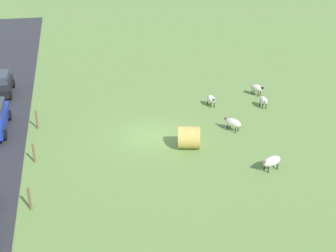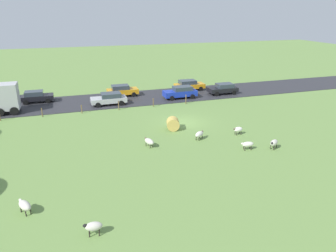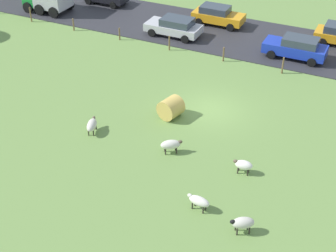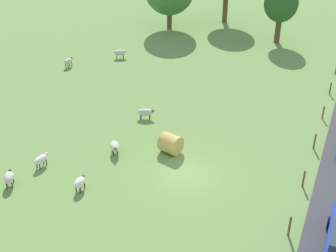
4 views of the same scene
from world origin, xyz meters
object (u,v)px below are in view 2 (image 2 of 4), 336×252
at_px(hay_bale_0, 173,124).
at_px(sheep_5, 199,134).
at_px(sheep_4, 25,205).
at_px(sheep_3, 93,226).
at_px(sheep_6, 149,141).
at_px(car_6, 181,92).
at_px(car_3, 36,96).
at_px(sheep_1, 248,144).
at_px(sheep_2, 238,130).
at_px(car_1, 109,98).
at_px(car_5, 122,90).
at_px(car_0, 189,85).
at_px(car_4, 223,88).
at_px(sheep_0, 274,143).
at_px(truck_0, 1,98).

bearing_deg(hay_bale_0, sheep_5, -154.67).
bearing_deg(hay_bale_0, sheep_4, 129.61).
height_order(sheep_3, sheep_4, sheep_4).
height_order(sheep_6, car_6, car_6).
relative_size(sheep_4, sheep_6, 0.94).
bearing_deg(car_3, sheep_5, -139.79).
bearing_deg(sheep_3, hay_bale_0, -33.42).
bearing_deg(car_6, sheep_1, 179.15).
bearing_deg(sheep_4, sheep_2, -68.03).
distance_m(sheep_3, car_1, 25.55).
bearing_deg(sheep_2, car_5, 24.69).
relative_size(sheep_1, car_1, 0.27).
relative_size(sheep_4, car_0, 0.28).
bearing_deg(sheep_4, sheep_3, -131.38).
height_order(sheep_6, car_5, car_5).
bearing_deg(car_4, car_0, 47.46).
distance_m(sheep_3, hay_bale_0, 16.89).
relative_size(hay_bale_0, car_3, 0.31).
xyz_separation_m(sheep_3, car_1, (25.16, -4.40, 0.29)).
xyz_separation_m(sheep_6, car_4, (15.01, -14.97, 0.34)).
relative_size(car_1, car_4, 1.07).
relative_size(hay_bale_0, car_5, 0.30).
bearing_deg(sheep_2, car_1, 36.44).
height_order(sheep_1, car_4, car_4).
height_order(sheep_4, car_1, car_1).
xyz_separation_m(car_1, car_4, (0.49, -16.46, -0.00)).
height_order(sheep_4, car_3, car_3).
distance_m(car_1, car_3, 9.84).
distance_m(sheep_0, sheep_4, 20.31).
xyz_separation_m(sheep_1, car_6, (17.96, -0.27, 0.39)).
height_order(sheep_5, car_6, car_6).
relative_size(sheep_0, sheep_2, 1.09).
height_order(sheep_0, sheep_6, sheep_0).
bearing_deg(car_4, sheep_2, 158.28).
bearing_deg(sheep_3, car_0, -30.12).
relative_size(sheep_3, car_3, 0.26).
distance_m(sheep_0, car_5, 23.98).
bearing_deg(hay_bale_0, truck_0, 57.30).
bearing_deg(sheep_1, sheep_2, -16.54).
bearing_deg(hay_bale_0, car_1, 23.89).
bearing_deg(sheep_6, sheep_2, -88.66).
xyz_separation_m(car_0, car_5, (-0.39, 10.26, 0.02)).
xyz_separation_m(car_4, car_5, (3.19, 14.17, 0.03)).
xyz_separation_m(sheep_6, car_5, (18.21, -0.80, 0.37)).
relative_size(sheep_3, sheep_4, 0.86).
bearing_deg(car_1, car_6, -89.01).
relative_size(sheep_6, hay_bale_0, 1.05).
distance_m(sheep_1, hay_bale_0, 8.17).
height_order(sheep_1, sheep_6, sheep_6).
bearing_deg(sheep_0, car_0, -1.80).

